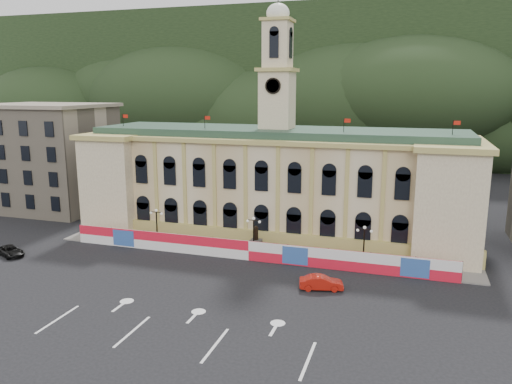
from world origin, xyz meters
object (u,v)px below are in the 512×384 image
(red_sedan, at_px, (321,283))
(black_suv, at_px, (10,251))
(lamp_center, at_px, (254,232))
(statue, at_px, (256,244))

(red_sedan, bearing_deg, black_suv, 77.75)
(lamp_center, relative_size, red_sedan, 1.04)
(red_sedan, height_order, black_suv, red_sedan)
(statue, relative_size, black_suv, 0.72)
(statue, distance_m, lamp_center, 2.14)
(lamp_center, xyz_separation_m, red_sedan, (10.41, -8.48, -2.30))
(statue, relative_size, red_sedan, 0.75)
(lamp_center, relative_size, black_suv, 1.00)
(lamp_center, bearing_deg, statue, 90.00)
(red_sedan, bearing_deg, lamp_center, 36.74)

